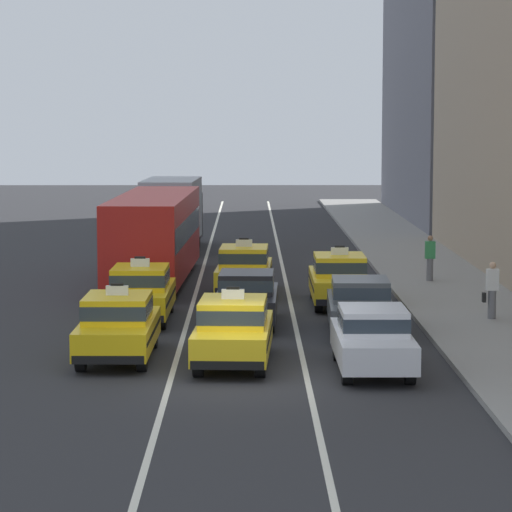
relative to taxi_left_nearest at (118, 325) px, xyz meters
name	(u,v)px	position (x,y,z in m)	size (l,w,h in m)	color
ground_plane	(239,382)	(3.07, -2.75, -0.88)	(160.00, 160.00, 0.00)	#2B2B2D
lane_stripe_left_center	(202,273)	(1.47, 17.25, -0.87)	(0.14, 80.00, 0.01)	silver
lane_stripe_center_right	(284,273)	(4.67, 17.25, -0.87)	(0.14, 80.00, 0.01)	silver
sidewalk_curb	(448,289)	(10.27, 12.25, -0.80)	(4.00, 90.00, 0.15)	gray
taxi_left_nearest	(118,325)	(0.00, 0.00, 0.00)	(1.85, 4.57, 1.96)	black
taxi_left_second	(141,292)	(0.07, 5.93, 0.00)	(1.85, 4.57, 1.96)	black
bus_left_third	(154,233)	(-0.15, 14.58, 0.94)	(2.87, 11.28, 3.22)	black
box_truck_left_fourth	(173,211)	(-0.11, 25.38, 0.90)	(2.53, 7.05, 3.27)	black
taxi_center_nearest	(233,330)	(2.92, -0.66, 0.00)	(2.04, 4.64, 1.96)	black
sedan_center_second	(247,296)	(3.24, 5.20, -0.03)	(1.92, 4.36, 1.58)	black
taxi_center_third	(244,269)	(3.15, 11.56, 0.00)	(2.00, 4.63, 1.96)	black
sedan_right_nearest	(373,337)	(6.28, -1.61, -0.03)	(1.77, 4.30, 1.58)	black
sedan_right_second	(360,304)	(6.44, 3.66, -0.03)	(1.92, 4.36, 1.58)	black
taxi_right_third	(339,278)	(6.24, 9.01, 0.00)	(1.85, 4.57, 1.96)	black
pedestrian_near_crosswalk	(430,258)	(9.87, 13.88, 0.11)	(0.36, 0.24, 1.65)	slate
pedestrian_mid_block	(492,290)	(10.49, 5.40, 0.12)	(0.47, 0.24, 1.69)	slate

